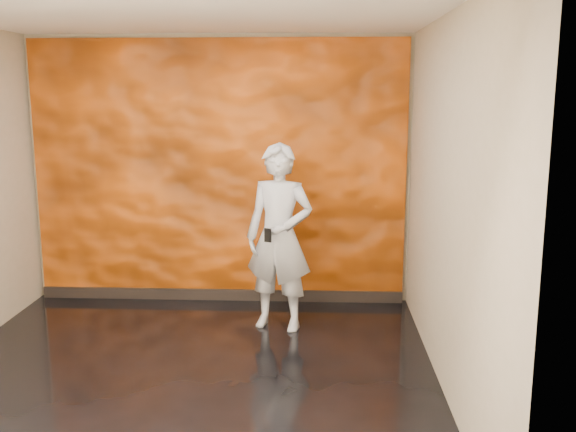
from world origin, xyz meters
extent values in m
cube|color=black|center=(0.00, 0.00, -0.01)|extent=(4.00, 4.00, 0.01)
cube|color=tan|center=(0.00, 2.00, 1.40)|extent=(4.00, 0.02, 2.80)
cube|color=tan|center=(0.00, -2.00, 1.40)|extent=(4.00, 0.02, 2.80)
cube|color=tan|center=(2.00, 0.00, 1.40)|extent=(0.02, 4.00, 2.80)
cube|color=white|center=(0.00, 0.00, 2.80)|extent=(4.00, 4.00, 0.01)
cube|color=#F4600A|center=(0.00, 1.96, 1.38)|extent=(3.90, 0.06, 2.75)
cube|color=black|center=(0.00, 1.92, 0.06)|extent=(3.90, 0.04, 0.12)
imported|color=#9CA2AB|center=(0.68, 1.15, 0.88)|extent=(0.73, 0.57, 1.76)
cube|color=black|center=(0.60, 0.88, 0.96)|extent=(0.07, 0.04, 0.13)
camera|label=1|loc=(1.05, -4.68, 2.22)|focal=40.00mm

